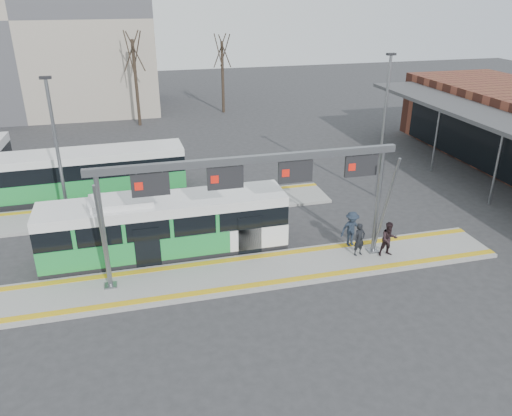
{
  "coord_description": "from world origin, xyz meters",
  "views": [
    {
      "loc": [
        -5.06,
        -18.4,
        11.61
      ],
      "look_at": [
        0.49,
        3.0,
        1.78
      ],
      "focal_mm": 35.0,
      "sensor_mm": 36.0,
      "label": 1
    }
  ],
  "objects_px": {
    "passenger_b": "(389,239)",
    "passenger_c": "(352,229)",
    "passenger_a": "(359,239)",
    "hero_bus": "(165,227)",
    "gantry": "(253,180)"
  },
  "relations": [
    {
      "from": "gantry",
      "to": "passenger_b",
      "type": "relative_size",
      "value": 7.78
    },
    {
      "from": "gantry",
      "to": "passenger_a",
      "type": "xyz_separation_m",
      "value": [
        5.03,
        -0.1,
        -3.36
      ]
    },
    {
      "from": "hero_bus",
      "to": "passenger_a",
      "type": "relative_size",
      "value": 7.07
    },
    {
      "from": "passenger_b",
      "to": "passenger_a",
      "type": "bearing_deg",
      "value": 166.62
    },
    {
      "from": "hero_bus",
      "to": "passenger_c",
      "type": "relative_size",
      "value": 6.35
    },
    {
      "from": "passenger_a",
      "to": "passenger_c",
      "type": "relative_size",
      "value": 0.9
    },
    {
      "from": "gantry",
      "to": "passenger_c",
      "type": "xyz_separation_m",
      "value": [
        5.06,
        0.85,
        -3.27
      ]
    },
    {
      "from": "gantry",
      "to": "passenger_b",
      "type": "height_order",
      "value": "gantry"
    },
    {
      "from": "passenger_b",
      "to": "passenger_c",
      "type": "bearing_deg",
      "value": 136.67
    },
    {
      "from": "passenger_b",
      "to": "passenger_c",
      "type": "height_order",
      "value": "passenger_c"
    },
    {
      "from": "passenger_a",
      "to": "gantry",
      "type": "bearing_deg",
      "value": 165.85
    },
    {
      "from": "gantry",
      "to": "passenger_a",
      "type": "distance_m",
      "value": 6.05
    },
    {
      "from": "gantry",
      "to": "passenger_c",
      "type": "height_order",
      "value": "gantry"
    },
    {
      "from": "passenger_b",
      "to": "hero_bus",
      "type": "bearing_deg",
      "value": 166.54
    },
    {
      "from": "gantry",
      "to": "hero_bus",
      "type": "relative_size",
      "value": 1.16
    }
  ]
}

